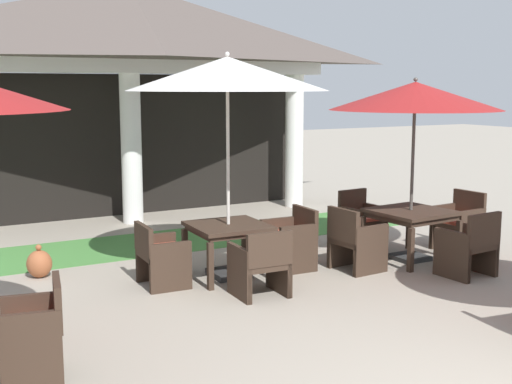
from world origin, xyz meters
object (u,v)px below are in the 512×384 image
object	(u,v)px
patio_umbrella_mid_left	(415,97)
terracotta_urn	(39,264)
patio_chair_mid_left_west	(355,241)
patio_table_near_foreground	(228,231)
patio_chair_near_foreground_south	(261,265)
patio_chair_near_foreground_east	(291,239)
patio_umbrella_near_foreground	(227,75)
patio_chair_mid_left_east	(459,223)
patio_chair_near_foreground_west	(160,255)
patio_chair_mid_left_south	(469,246)
patio_chair_mid_left_north	(361,221)
patio_table_mid_left	(411,216)
patio_chair_mid_right_east	(35,332)

from	to	relation	value
patio_umbrella_mid_left	terracotta_urn	distance (m)	5.60
patio_umbrella_mid_left	patio_chair_mid_left_west	size ratio (longest dim) A/B	2.98
patio_table_near_foreground	patio_chair_near_foreground_south	size ratio (longest dim) A/B	1.21
patio_chair_near_foreground_east	patio_chair_mid_left_west	xyz separation A→B (m)	(0.71, -0.51, -0.00)
patio_table_near_foreground	patio_umbrella_near_foreground	bearing A→B (deg)	0.00
patio_chair_mid_left_east	terracotta_urn	size ratio (longest dim) A/B	2.03
patio_table_near_foreground	patio_chair_near_foreground_south	world-z (taller)	patio_chair_near_foreground_south
patio_chair_mid_left_east	patio_chair_near_foreground_west	bearing A→B (deg)	80.36
patio_chair_near_foreground_south	patio_chair_mid_left_south	xyz separation A→B (m)	(2.82, -0.59, 0.02)
patio_chair_mid_left_south	patio_chair_mid_left_north	world-z (taller)	patio_chair_mid_left_south
patio_chair_near_foreground_west	patio_chair_mid_left_south	world-z (taller)	patio_chair_mid_left_south
patio_chair_mid_left_east	patio_chair_mid_left_north	world-z (taller)	patio_chair_mid_left_east
patio_chair_near_foreground_east	patio_chair_mid_left_south	distance (m)	2.37
patio_table_mid_left	patio_chair_mid_right_east	distance (m)	5.78
patio_chair_near_foreground_west	patio_umbrella_near_foreground	bearing A→B (deg)	90.00
patio_chair_near_foreground_south	patio_chair_mid_right_east	xyz separation A→B (m)	(-2.82, -1.09, 0.03)
patio_chair_near_foreground_west	patio_chair_mid_left_north	distance (m)	3.60
patio_table_mid_left	patio_chair_mid_left_north	bearing A→B (deg)	94.20
patio_chair_near_foreground_east	patio_umbrella_mid_left	bearing A→B (deg)	-101.34
patio_table_near_foreground	patio_chair_mid_left_south	bearing A→B (deg)	-28.85
patio_chair_near_foreground_east	patio_chair_mid_left_south	world-z (taller)	patio_chair_mid_left_south
patio_chair_mid_left_south	patio_chair_mid_left_north	xyz separation A→B (m)	(-0.15, 2.10, -0.01)
patio_table_near_foreground	patio_chair_mid_left_east	xyz separation A→B (m)	(3.75, -0.40, -0.20)
patio_chair_near_foreground_west	patio_table_mid_left	bearing A→B (deg)	84.42
patio_chair_mid_left_east	patio_chair_mid_left_north	bearing A→B (deg)	45.05
patio_chair_near_foreground_west	patio_umbrella_mid_left	size ratio (longest dim) A/B	0.31
patio_chair_mid_left_east	patio_table_mid_left	bearing A→B (deg)	90.00
patio_chair_near_foreground_west	patio_table_mid_left	distance (m)	3.68
patio_table_mid_left	patio_chair_mid_left_east	xyz separation A→B (m)	(1.05, 0.08, -0.22)
patio_chair_mid_left_north	terracotta_urn	xyz separation A→B (m)	(-4.82, 0.61, -0.21)
patio_chair_near_foreground_east	patio_umbrella_mid_left	size ratio (longest dim) A/B	0.32
patio_chair_mid_left_west	patio_table_mid_left	bearing A→B (deg)	90.00
patio_chair_near_foreground_east	terracotta_urn	size ratio (longest dim) A/B	1.88
patio_chair_mid_left_south	patio_chair_mid_left_west	size ratio (longest dim) A/B	1.01
patio_table_near_foreground	patio_chair_mid_left_south	distance (m)	3.18
patio_table_near_foreground	patio_umbrella_mid_left	bearing A→B (deg)	-10.10
patio_chair_near_foreground_west	patio_umbrella_mid_left	distance (m)	4.16
patio_table_mid_left	patio_chair_mid_right_east	world-z (taller)	patio_chair_mid_right_east
patio_table_near_foreground	patio_umbrella_mid_left	world-z (taller)	patio_umbrella_mid_left
patio_chair_near_foreground_east	patio_chair_mid_right_east	bearing A→B (deg)	120.19
patio_chair_near_foreground_west	patio_chair_mid_left_west	distance (m)	2.65
patio_chair_mid_left_north	patio_chair_mid_left_west	xyz separation A→B (m)	(-0.97, -1.12, 0.01)
patio_table_mid_left	patio_umbrella_mid_left	size ratio (longest dim) A/B	0.42
patio_chair_near_foreground_east	patio_table_mid_left	size ratio (longest dim) A/B	0.75
patio_chair_mid_left_east	patio_chair_mid_right_east	distance (m)	6.81
patio_chair_near_foreground_east	patio_umbrella_mid_left	world-z (taller)	patio_umbrella_mid_left
patio_chair_mid_left_east	terracotta_urn	distance (m)	6.15
patio_table_mid_left	patio_chair_mid_left_east	size ratio (longest dim) A/B	1.23
patio_umbrella_near_foreground	patio_chair_near_foreground_west	bearing A→B (deg)	177.39
patio_umbrella_near_foreground	patio_chair_mid_right_east	bearing A→B (deg)	-144.70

